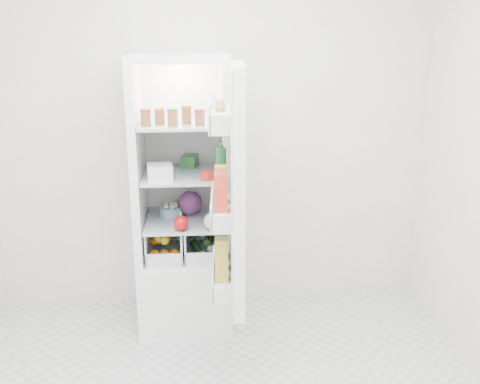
{
  "coord_description": "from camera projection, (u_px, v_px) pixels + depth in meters",
  "views": [
    {
      "loc": [
        -0.09,
        -2.13,
        1.93
      ],
      "look_at": [
        0.15,
        0.95,
        0.99
      ],
      "focal_mm": 40.0,
      "sensor_mm": 36.0,
      "label": 1
    }
  ],
  "objects": [
    {
      "name": "room_walls",
      "position": [
        221.0,
        119.0,
        2.14
      ],
      "size": [
        3.02,
        3.02,
        2.61
      ],
      "color": "beige",
      "rests_on": "ground"
    },
    {
      "name": "citrus_pile",
      "position": [
        164.0,
        245.0,
        3.48
      ],
      "size": [
        0.2,
        0.24,
        0.16
      ],
      "color": "orange",
      "rests_on": "refrigerator"
    },
    {
      "name": "refrigerator",
      "position": [
        184.0,
        227.0,
        3.58
      ],
      "size": [
        0.6,
        0.6,
        1.8
      ],
      "color": "white",
      "rests_on": "ground"
    },
    {
      "name": "crisper_right",
      "position": [
        203.0,
        238.0,
        3.55
      ],
      "size": [
        0.23,
        0.46,
        0.22
      ],
      "primitive_type": null,
      "color": "silver",
      "rests_on": "refrigerator"
    },
    {
      "name": "tin_red",
      "position": [
        207.0,
        175.0,
        3.26
      ],
      "size": [
        0.11,
        0.11,
        0.05
      ],
      "primitive_type": "cylinder",
      "rotation": [
        0.0,
        0.0,
        -0.41
      ],
      "color": "red",
      "rests_on": "shelf_mid"
    },
    {
      "name": "red_cabbage",
      "position": [
        190.0,
        203.0,
        3.57
      ],
      "size": [
        0.16,
        0.16,
        0.16
      ],
      "primitive_type": "sphere",
      "color": "#4F1D57",
      "rests_on": "shelf_low"
    },
    {
      "name": "shelf_top",
      "position": [
        180.0,
        123.0,
        3.32
      ],
      "size": [
        0.49,
        0.53,
        0.02
      ],
      "primitive_type": "cube",
      "color": "#A7BAC4",
      "rests_on": "refrigerator"
    },
    {
      "name": "shelf_low",
      "position": [
        184.0,
        220.0,
        3.5
      ],
      "size": [
        0.49,
        0.53,
        0.01
      ],
      "primitive_type": "cube",
      "color": "#A7BAC4",
      "rests_on": "refrigerator"
    },
    {
      "name": "salad_bag",
      "position": [
        213.0,
        221.0,
        3.3
      ],
      "size": [
        0.11,
        0.11,
        0.11
      ],
      "primitive_type": "sphere",
      "color": "#B6D9A2",
      "rests_on": "shelf_low"
    },
    {
      "name": "tub_white",
      "position": [
        160.0,
        172.0,
        3.25
      ],
      "size": [
        0.16,
        0.16,
        0.1
      ],
      "primitive_type": "cube",
      "rotation": [
        0.0,
        0.0,
        0.1
      ],
      "color": "silver",
      "rests_on": "shelf_mid"
    },
    {
      "name": "crisper_left",
      "position": [
        166.0,
        239.0,
        3.53
      ],
      "size": [
        0.23,
        0.46,
        0.22
      ],
      "primitive_type": null,
      "color": "silver",
      "rests_on": "refrigerator"
    },
    {
      "name": "tub_green",
      "position": [
        190.0,
        161.0,
        3.58
      ],
      "size": [
        0.12,
        0.15,
        0.08
      ],
      "primitive_type": "cube",
      "rotation": [
        0.0,
        0.0,
        -0.22
      ],
      "color": "#3A8040",
      "rests_on": "shelf_mid"
    },
    {
      "name": "mushroom_bowl",
      "position": [
        171.0,
        212.0,
        3.54
      ],
      "size": [
        0.16,
        0.16,
        0.07
      ],
      "primitive_type": "cylinder",
      "rotation": [
        0.0,
        0.0,
        0.1
      ],
      "color": "#84A9C5",
      "rests_on": "shelf_low"
    },
    {
      "name": "squeeze_bottle",
      "position": [
        215.0,
        110.0,
        3.27
      ],
      "size": [
        0.05,
        0.05,
        0.16
      ],
      "primitive_type": "cylinder",
      "rotation": [
        0.0,
        0.0,
        -0.09
      ],
      "color": "white",
      "rests_on": "shelf_top"
    },
    {
      "name": "bell_pepper",
      "position": [
        181.0,
        223.0,
        3.29
      ],
      "size": [
        0.09,
        0.09,
        0.09
      ],
      "primitive_type": "sphere",
      "color": "#B30B10",
      "rests_on": "shelf_low"
    },
    {
      "name": "shelf_mid",
      "position": [
        182.0,
        174.0,
        3.41
      ],
      "size": [
        0.49,
        0.53,
        0.02
      ],
      "primitive_type": "cube",
      "color": "#A7BAC4",
      "rests_on": "refrigerator"
    },
    {
      "name": "veg_pile",
      "position": [
        204.0,
        245.0,
        3.56
      ],
      "size": [
        0.16,
        0.3,
        0.1
      ],
      "color": "#194D1A",
      "rests_on": "refrigerator"
    },
    {
      "name": "condiment_jars",
      "position": [
        173.0,
        118.0,
        3.19
      ],
      "size": [
        0.38,
        0.16,
        0.08
      ],
      "color": "#B21919",
      "rests_on": "shelf_top"
    },
    {
      "name": "fridge_door",
      "position": [
        233.0,
        193.0,
        2.87
      ],
      "size": [
        0.2,
        0.6,
        1.3
      ],
      "rotation": [
        0.0,
        0.0,
        1.52
      ],
      "color": "white",
      "rests_on": "refrigerator"
    }
  ]
}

